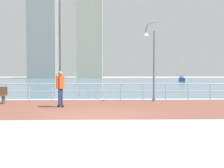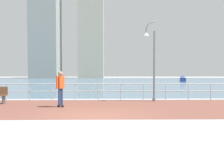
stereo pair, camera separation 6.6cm
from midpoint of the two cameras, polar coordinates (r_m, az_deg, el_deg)
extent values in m
plane|color=#9E9EA3|center=(49.30, -2.07, 0.43)|extent=(220.00, 220.00, 0.00)
cube|color=brown|center=(12.06, -3.90, -5.39)|extent=(28.00, 6.52, 0.01)
cube|color=slate|center=(60.23, -1.96, 0.77)|extent=(180.00, 88.00, 0.00)
cylinder|color=#B2BCC1|center=(16.42, -23.32, -1.76)|extent=(0.05, 0.05, 1.01)
cylinder|color=#B2BCC1|center=(15.95, -18.65, -1.81)|extent=(0.05, 0.05, 1.01)
cylinder|color=#B2BCC1|center=(15.60, -13.73, -1.85)|extent=(0.05, 0.05, 1.01)
cylinder|color=#B2BCC1|center=(15.36, -8.62, -1.87)|extent=(0.05, 0.05, 1.01)
cylinder|color=#B2BCC1|center=(15.25, -3.39, -1.88)|extent=(0.05, 0.05, 1.01)
cylinder|color=#B2BCC1|center=(15.27, 1.87, -1.87)|extent=(0.05, 0.05, 1.01)
cylinder|color=#B2BCC1|center=(15.41, 7.08, -1.85)|extent=(0.05, 0.05, 1.01)
cylinder|color=#B2BCC1|center=(15.68, 12.15, -1.81)|extent=(0.05, 0.05, 1.01)
cylinder|color=#B2BCC1|center=(16.07, 17.01, -1.76)|extent=(0.05, 0.05, 1.01)
cylinder|color=#B2BCC1|center=(16.57, 21.60, -1.70)|extent=(0.05, 0.05, 1.01)
cylinder|color=#B2BCC1|center=(15.22, -3.39, 0.02)|extent=(25.20, 0.06, 0.06)
cylinder|color=#B2BCC1|center=(15.25, -3.39, -1.69)|extent=(25.20, 0.06, 0.06)
cylinder|color=slate|center=(14.95, 9.50, -3.55)|extent=(0.19, 0.19, 0.20)
cylinder|color=slate|center=(14.88, 9.55, 4.04)|extent=(0.12, 0.12, 4.15)
cylinder|color=slate|center=(15.15, 9.35, 13.98)|extent=(0.20, 0.14, 0.11)
cylinder|color=slate|center=(15.07, 8.84, 13.87)|extent=(0.21, 0.14, 0.15)
cylinder|color=slate|center=(14.99, 8.39, 13.60)|extent=(0.20, 0.14, 0.18)
cylinder|color=slate|center=(14.92, 8.04, 13.19)|extent=(0.18, 0.13, 0.19)
cylinder|color=slate|center=(14.87, 7.81, 12.68)|extent=(0.15, 0.12, 0.19)
cylinder|color=slate|center=(14.83, 7.74, 12.09)|extent=(0.11, 0.11, 0.17)
cone|color=silver|center=(14.80, 7.74, 11.34)|extent=(0.36, 0.36, 0.22)
cylinder|color=black|center=(12.36, -11.36, -5.11)|extent=(0.07, 0.06, 0.06)
cylinder|color=black|center=(12.31, -11.60, -5.15)|extent=(0.07, 0.06, 0.06)
cylinder|color=black|center=(12.54, -12.23, -5.02)|extent=(0.07, 0.06, 0.06)
cylinder|color=black|center=(12.48, -12.47, -5.05)|extent=(0.07, 0.06, 0.06)
cube|color=black|center=(12.42, -11.92, -4.85)|extent=(0.40, 0.31, 0.02)
cylinder|color=navy|center=(12.43, -11.68, -2.89)|extent=(0.18, 0.18, 0.83)
cylinder|color=navy|center=(12.31, -12.19, -2.94)|extent=(0.18, 0.18, 0.83)
cube|color=#D84C1E|center=(12.33, -11.96, 0.42)|extent=(0.38, 0.42, 0.61)
cylinder|color=#D84C1E|center=(12.50, -11.25, 0.52)|extent=(0.12, 0.12, 0.58)
cylinder|color=#D84C1E|center=(12.16, -12.70, 0.46)|extent=(0.12, 0.12, 0.58)
sphere|color=#A37A5B|center=(12.32, -11.98, 2.38)|extent=(0.23, 0.23, 0.23)
cube|color=#3F4247|center=(14.73, -23.89, -3.31)|extent=(0.09, 0.38, 0.45)
cube|color=#284799|center=(56.60, 15.75, 0.99)|extent=(2.08, 3.95, 0.81)
cube|color=silver|center=(57.72, 15.70, 1.64)|extent=(1.13, 1.52, 0.45)
cylinder|color=silver|center=(56.61, 15.78, 3.68)|extent=(0.09, 0.09, 4.50)
cylinder|color=silver|center=(57.42, 15.72, 1.95)|extent=(0.49, 1.66, 0.07)
cube|color=#B2AD99|center=(105.06, -5.07, 14.48)|extent=(10.02, 12.59, 47.55)
cube|color=#939993|center=(100.11, -15.33, 10.78)|extent=(10.38, 11.38, 33.00)
camera|label=1|loc=(0.03, -90.15, -0.01)|focal=39.65mm
camera|label=2|loc=(0.03, 89.85, 0.01)|focal=39.65mm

